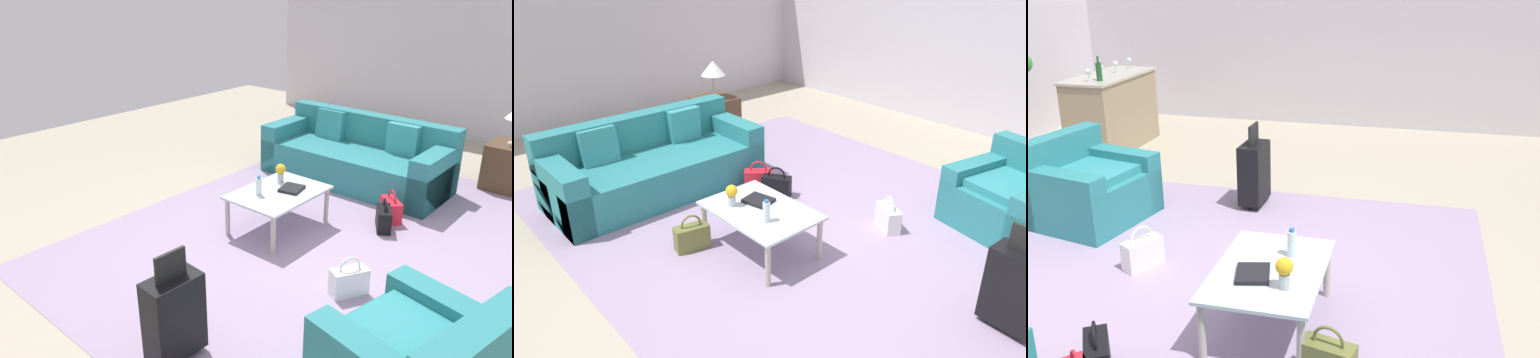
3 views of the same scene
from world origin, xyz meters
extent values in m
plane|color=#A89E89|center=(0.00, 0.00, 0.00)|extent=(12.00, 12.00, 0.00)
cube|color=silver|center=(-5.06, 0.00, 1.55)|extent=(0.12, 8.00, 3.10)
cube|color=#9984A3|center=(-0.60, 0.20, 0.00)|extent=(5.20, 4.40, 0.01)
cube|color=teal|center=(-2.10, -0.60, 0.23)|extent=(0.99, 2.37, 0.45)
cube|color=teal|center=(-2.48, -0.60, 0.42)|extent=(0.22, 2.37, 0.84)
cube|color=teal|center=(-2.10, 0.47, 0.33)|extent=(0.99, 0.24, 0.65)
cube|color=teal|center=(-2.10, -1.67, 0.33)|extent=(0.99, 0.24, 0.65)
cube|color=teal|center=(-2.32, -0.07, 0.63)|extent=(0.12, 0.40, 0.40)
cube|color=teal|center=(-2.32, -1.13, 0.63)|extent=(0.17, 0.40, 0.41)
cube|color=teal|center=(0.90, 1.60, 0.22)|extent=(1.13, 1.09, 0.44)
cube|color=teal|center=(0.52, 1.68, 0.30)|extent=(0.38, 0.94, 0.60)
cube|color=teal|center=(0.89, 1.55, 0.48)|extent=(0.85, 0.79, 0.08)
cube|color=silver|center=(-0.40, -0.50, 0.42)|extent=(1.01, 0.71, 0.02)
cylinder|color=#ADA899|center=(-0.85, -0.19, 0.20)|extent=(0.05, 0.05, 0.41)
cylinder|color=#ADA899|center=(0.05, -0.19, 0.20)|extent=(0.05, 0.05, 0.41)
cylinder|color=#ADA899|center=(-0.85, -0.81, 0.20)|extent=(0.05, 0.05, 0.41)
cylinder|color=#ADA899|center=(0.05, -0.81, 0.20)|extent=(0.05, 0.05, 0.41)
cylinder|color=silver|center=(-0.20, -0.60, 0.52)|extent=(0.06, 0.06, 0.18)
cylinder|color=#2D6BBC|center=(-0.20, -0.60, 0.63)|extent=(0.04, 0.04, 0.02)
cube|color=black|center=(-0.52, -0.42, 0.45)|extent=(0.29, 0.26, 0.03)
cylinder|color=#B2B7BC|center=(-0.62, -0.65, 0.48)|extent=(0.07, 0.07, 0.10)
sphere|color=gold|center=(-0.62, -0.65, 0.58)|extent=(0.11, 0.11, 0.11)
cube|color=#513823|center=(-3.20, 1.00, 0.29)|extent=(0.56, 0.56, 0.58)
cylinder|color=#ADA899|center=(-3.20, 1.00, 0.59)|extent=(0.18, 0.18, 0.02)
cylinder|color=#ADA899|center=(-3.20, 1.00, 0.76)|extent=(0.04, 0.04, 0.30)
cone|color=white|center=(-3.20, 1.00, 1.01)|extent=(0.34, 0.34, 0.21)
cube|color=black|center=(1.60, 0.20, 0.35)|extent=(0.41, 0.24, 0.60)
cylinder|color=black|center=(1.46, 0.21, 0.03)|extent=(0.02, 0.05, 0.05)
cylinder|color=black|center=(1.74, 0.19, 0.03)|extent=(0.02, 0.05, 0.05)
cube|color=black|center=(-1.13, 0.35, 0.12)|extent=(0.35, 0.29, 0.24)
torus|color=black|center=(-1.13, 0.35, 0.26)|extent=(0.18, 0.12, 0.20)
cube|color=olive|center=(-0.84, -0.96, 0.12)|extent=(0.21, 0.34, 0.24)
torus|color=olive|center=(-0.84, -0.96, 0.26)|extent=(0.06, 0.20, 0.20)
cube|color=red|center=(-1.39, 0.30, 0.12)|extent=(0.32, 0.33, 0.24)
torus|color=red|center=(-1.39, 0.30, 0.26)|extent=(0.14, 0.16, 0.20)
cube|color=white|center=(0.14, 0.70, 0.12)|extent=(0.35, 0.28, 0.24)
torus|color=white|center=(0.14, 0.70, 0.26)|extent=(0.18, 0.11, 0.20)
camera|label=1|loc=(3.34, 2.47, 2.48)|focal=35.00mm
camera|label=2|loc=(2.61, -3.03, 2.58)|focal=35.00mm
camera|label=3|loc=(-3.56, -1.36, 2.25)|focal=40.00mm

